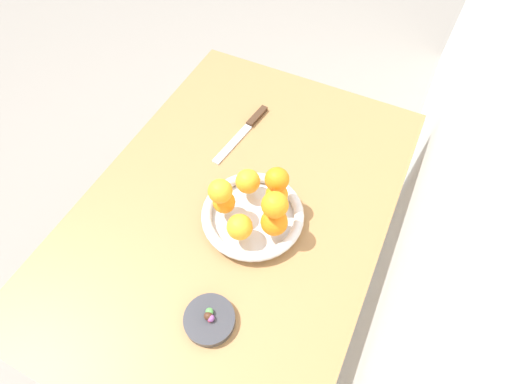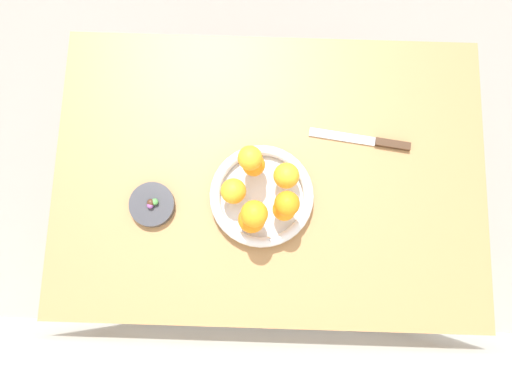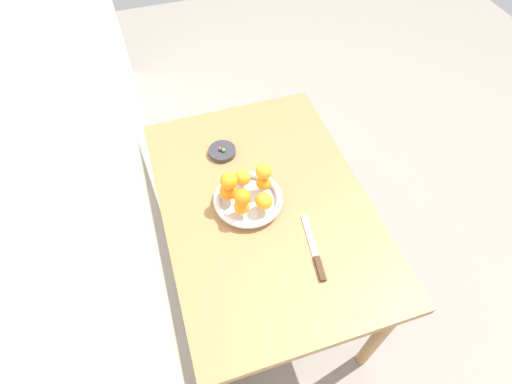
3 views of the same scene
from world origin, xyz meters
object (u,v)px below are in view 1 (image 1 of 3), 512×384
orange_3 (224,202)px  candy_ball_0 (209,312)px  orange_1 (277,195)px  orange_2 (248,181)px  orange_4 (240,227)px  dining_table (237,222)px  candy_ball_1 (209,312)px  candy_ball_3 (210,319)px  candy_ball_2 (211,318)px  orange_5 (220,191)px  fruit_bowl (253,215)px  candy_dish (210,320)px  knife (246,129)px  orange_7 (277,179)px  candy_ball_4 (208,316)px  orange_6 (275,205)px  orange_0 (274,222)px

orange_3 → candy_ball_0: 0.26m
orange_1 → candy_ball_0: (0.32, -0.02, -0.04)m
orange_2 → orange_4: (0.13, 0.04, -0.00)m
dining_table → orange_3: orange_3 is taller
candy_ball_1 → candy_ball_3: bearing=36.3°
candy_ball_2 → candy_ball_0: bearing=-139.8°
orange_3 → orange_5: 0.06m
fruit_bowl → candy_dish: bearing=6.0°
fruit_bowl → candy_ball_3: (0.27, 0.03, 0.01)m
orange_1 → candy_ball_0: 0.32m
orange_1 → knife: bearing=-138.0°
dining_table → fruit_bowl: 0.13m
fruit_bowl → orange_2: (-0.06, -0.04, 0.05)m
orange_5 → candy_dish: bearing=21.8°
dining_table → orange_3: (0.04, -0.01, 0.16)m
orange_1 → orange_5: (0.08, -0.11, 0.06)m
orange_7 → candy_ball_4: (0.33, -0.01, -0.09)m
candy_ball_2 → knife: bearing=-160.8°
dining_table → orange_3: 0.16m
orange_7 → knife: (-0.21, -0.19, -0.12)m
orange_6 → fruit_bowl: bearing=-104.1°
candy_ball_1 → orange_5: bearing=-158.2°
candy_ball_1 → candy_ball_2: (0.01, 0.01, 0.00)m
orange_5 → candy_ball_0: 0.27m
orange_5 → candy_ball_1: (0.23, 0.09, -0.10)m
orange_2 → candy_ball_0: 0.33m
orange_1 → knife: orange_1 is taller
fruit_bowl → orange_7: bearing=147.7°
candy_ball_0 → candy_ball_1: 0.00m
candy_ball_2 → knife: 0.58m
orange_1 → orange_5: 0.15m
orange_3 → orange_5: (0.01, -0.00, 0.06)m
candy_ball_0 → candy_ball_3: 0.01m
orange_6 → knife: 0.38m
candy_ball_0 → candy_ball_3: bearing=36.2°
dining_table → orange_2: size_ratio=17.40×
fruit_bowl → orange_4: (0.07, -0.00, 0.05)m
candy_ball_0 → orange_6: bearing=171.1°
orange_4 → candy_ball_0: bearing=7.3°
fruit_bowl → orange_0: 0.09m
orange_4 → candy_ball_3: 0.21m
candy_ball_0 → orange_5: bearing=-158.2°
orange_4 → candy_ball_4: size_ratio=3.29×
candy_ball_3 → knife: candy_ball_3 is taller
orange_1 → orange_3: same height
candy_ball_2 → orange_6: bearing=173.4°
orange_3 → orange_6: (-0.01, 0.13, 0.07)m
candy_ball_1 → candy_ball_2: bearing=40.2°
candy_dish → candy_ball_2: candy_ball_2 is taller
orange_0 → orange_4: bearing=-55.6°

